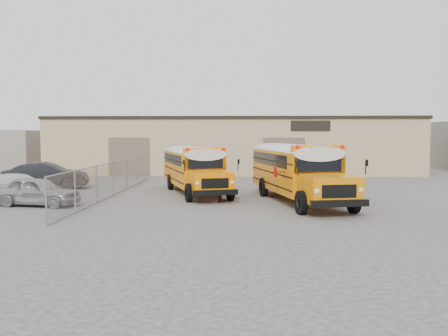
{
  "coord_description": "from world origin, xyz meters",
  "views": [
    {
      "loc": [
        1.17,
        -23.35,
        3.34
      ],
      "look_at": [
        0.02,
        1.48,
        1.6
      ],
      "focal_mm": 40.0,
      "sensor_mm": 36.0,
      "label": 1
    }
  ],
  "objects_px": {
    "school_bus_right": "(266,161)",
    "car_white": "(18,187)",
    "car_dark": "(46,176)",
    "school_bus_left": "(177,161)",
    "tarp_bundle": "(211,189)",
    "car_silver": "(37,191)"
  },
  "relations": [
    {
      "from": "car_silver",
      "to": "car_dark",
      "type": "height_order",
      "value": "car_dark"
    },
    {
      "from": "school_bus_left",
      "to": "school_bus_right",
      "type": "height_order",
      "value": "school_bus_right"
    },
    {
      "from": "school_bus_right",
      "to": "car_silver",
      "type": "distance_m",
      "value": 13.44
    },
    {
      "from": "car_dark",
      "to": "school_bus_left",
      "type": "bearing_deg",
      "value": -74.84
    },
    {
      "from": "school_bus_left",
      "to": "car_silver",
      "type": "relative_size",
      "value": 2.33
    },
    {
      "from": "school_bus_left",
      "to": "car_white",
      "type": "height_order",
      "value": "school_bus_left"
    },
    {
      "from": "car_white",
      "to": "car_dark",
      "type": "height_order",
      "value": "car_dark"
    },
    {
      "from": "school_bus_right",
      "to": "car_silver",
      "type": "xyz_separation_m",
      "value": [
        -10.78,
        -7.96,
        -0.98
      ]
    },
    {
      "from": "school_bus_right",
      "to": "car_dark",
      "type": "xyz_separation_m",
      "value": [
        -13.2,
        -0.95,
        -0.86
      ]
    },
    {
      "from": "car_silver",
      "to": "car_dark",
      "type": "bearing_deg",
      "value": 27.99
    },
    {
      "from": "tarp_bundle",
      "to": "car_white",
      "type": "height_order",
      "value": "tarp_bundle"
    },
    {
      "from": "car_silver",
      "to": "car_dark",
      "type": "xyz_separation_m",
      "value": [
        -2.42,
        7.01,
        0.12
      ]
    },
    {
      "from": "car_silver",
      "to": "car_white",
      "type": "distance_m",
      "value": 2.79
    },
    {
      "from": "car_dark",
      "to": "tarp_bundle",
      "type": "bearing_deg",
      "value": -128.17
    },
    {
      "from": "school_bus_right",
      "to": "car_dark",
      "type": "distance_m",
      "value": 13.26
    },
    {
      "from": "tarp_bundle",
      "to": "car_silver",
      "type": "bearing_deg",
      "value": -168.53
    },
    {
      "from": "school_bus_right",
      "to": "car_dark",
      "type": "relative_size",
      "value": 2.08
    },
    {
      "from": "car_silver",
      "to": "car_dark",
      "type": "distance_m",
      "value": 7.42
    },
    {
      "from": "school_bus_right",
      "to": "car_silver",
      "type": "bearing_deg",
      "value": -143.54
    },
    {
      "from": "car_dark",
      "to": "car_silver",
      "type": "bearing_deg",
      "value": -171.45
    },
    {
      "from": "school_bus_right",
      "to": "car_white",
      "type": "height_order",
      "value": "school_bus_right"
    },
    {
      "from": "car_white",
      "to": "school_bus_right",
      "type": "bearing_deg",
      "value": -47.89
    }
  ]
}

